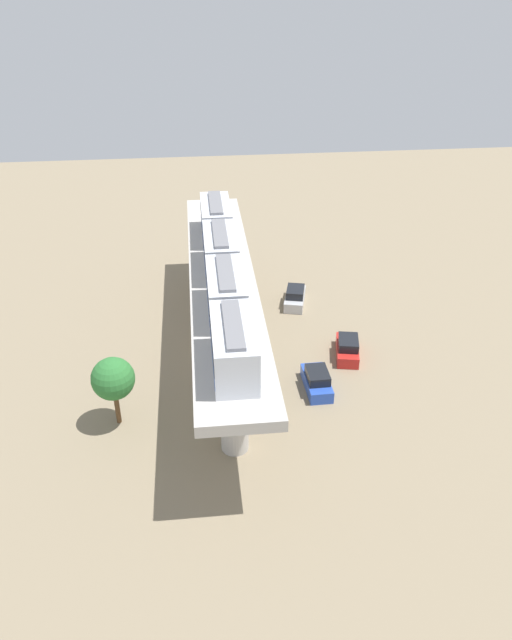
# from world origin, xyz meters

# --- Properties ---
(ground_plane) EXTENTS (120.00, 120.00, 0.00)m
(ground_plane) POSITION_xyz_m (0.00, 0.00, 0.00)
(ground_plane) COLOR #84755B
(viaduct) EXTENTS (5.20, 35.80, 7.46)m
(viaduct) POSITION_xyz_m (0.00, 0.00, 5.84)
(viaduct) COLOR #B7B2AA
(viaduct) RESTS_ON ground
(train) EXTENTS (2.64, 27.45, 3.24)m
(train) POSITION_xyz_m (0.00, 2.05, 8.99)
(train) COLOR silver
(train) RESTS_ON viaduct
(parked_car_blue) EXTENTS (1.89, 4.24, 1.76)m
(parked_car_blue) POSITION_xyz_m (-6.93, 5.64, 0.74)
(parked_car_blue) COLOR #284CB7
(parked_car_blue) RESTS_ON ground
(parked_car_red) EXTENTS (2.57, 4.47, 1.76)m
(parked_car_red) POSITION_xyz_m (-10.42, 1.36, 0.74)
(parked_car_red) COLOR red
(parked_car_red) RESTS_ON ground
(parked_car_silver) EXTENTS (2.77, 4.51, 1.76)m
(parked_car_silver) POSITION_xyz_m (-7.42, -8.02, 0.74)
(parked_car_silver) COLOR #B2B5BA
(parked_car_silver) RESTS_ON ground
(tree_near_viaduct) EXTENTS (3.10, 3.10, 5.48)m
(tree_near_viaduct) POSITION_xyz_m (8.26, 8.03, 3.90)
(tree_near_viaduct) COLOR brown
(tree_near_viaduct) RESTS_ON ground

